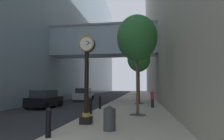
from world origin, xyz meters
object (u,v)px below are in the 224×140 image
Objects in this scene: street_tree_mid_near at (139,59)px; bollard_fourth at (100,102)px; street_tree_near at (137,38)px; pedestrian_walking at (152,98)px; bollard_third at (91,106)px; trash_bin at (110,118)px; car_silver_near at (84,95)px; street_clock at (87,73)px; bollard_nearest at (49,122)px; car_black_mid at (45,99)px.

bollard_fourth is at bearing -119.64° from street_tree_mid_near.
pedestrian_walking is (1.20, 4.60, -4.24)m from street_tree_near.
bollard_third is 0.16× the size of street_tree_near.
car_silver_near reaches higher than trash_bin.
trash_bin is (2.03, -4.50, -0.03)m from bollard_third.
bollard_third is 0.67× the size of pedestrian_walking.
bollard_fourth is (-0.63, 6.18, -1.96)m from street_clock.
bollard_fourth is 7.73m from trash_bin.
bollard_third is at bearing 101.11° from street_clock.
street_clock is 6.52m from bollard_fourth.
bollard_nearest is 0.17× the size of street_tree_mid_near.
street_tree_near is at bearing -24.91° from car_black_mid.
pedestrian_walking is (1.20, -3.71, -3.99)m from street_tree_mid_near.
street_tree_near reaches higher than bollard_fourth.
street_clock is 4.91m from street_tree_near.
trash_bin is 0.23× the size of car_silver_near.
trash_bin is (-1.09, -4.64, -4.55)m from street_tree_near.
street_clock is 9.76m from car_black_mid.
bollard_third is (-0.63, 3.22, -1.96)m from street_clock.
street_clock reaches higher than bollard_nearest.
street_tree_mid_near is at bearing -34.12° from car_silver_near.
street_tree_near reaches higher than street_tree_mid_near.
bollard_nearest is 0.23× the size of car_silver_near.
bollard_fourth reaches higher than trash_bin.
street_tree_near is (3.13, 0.15, 4.53)m from bollard_third.
bollard_nearest is 0.67× the size of pedestrian_walking.
car_silver_near is at bearing 145.88° from street_tree_mid_near.
street_clock reaches higher than car_silver_near.
bollard_nearest reaches higher than trash_bin.
car_black_mid is at bearing 142.91° from bollard_third.
street_clock is at bearing -102.06° from street_tree_mid_near.
car_silver_near is at bearing 107.45° from street_clock.
car_black_mid reaches higher than bollard_nearest.
car_silver_near reaches higher than bollard_nearest.
street_tree_near is at bearing 53.47° from street_clock.
bollard_third is at bearing 114.33° from trash_bin.
car_silver_near is (-7.83, 5.31, -4.14)m from street_tree_mid_near.
pedestrian_walking is at bearing 65.13° from street_clock.
bollard_third is 1.03× the size of trash_bin.
trash_bin is at bearing -65.67° from bollard_third.
street_tree_mid_near is 13.69m from trash_bin.
bollard_nearest is at bearing -112.06° from pedestrian_walking.
street_clock is at bearing -84.16° from bollard_fourth.
bollard_nearest is 8.89m from bollard_fourth.
bollard_fourth is 5.62m from car_black_mid.
street_tree_mid_near is 1.37× the size of car_silver_near.
street_clock is 0.69× the size of street_tree_near.
street_tree_near is 6.35× the size of trash_bin.
bollard_nearest is at bearing -117.24° from street_tree_near.
street_tree_near is at bearing 76.75° from trash_bin.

